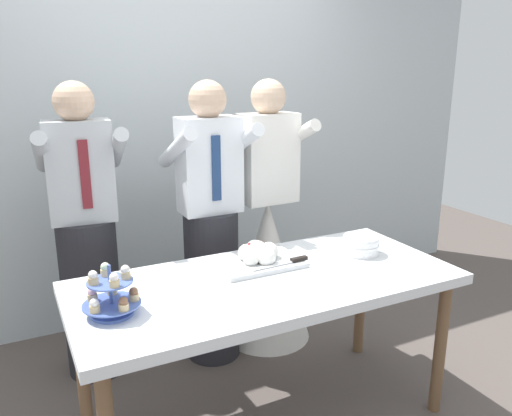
% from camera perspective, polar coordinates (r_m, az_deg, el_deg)
% --- Properties ---
extents(rear_wall, '(5.20, 0.10, 2.90)m').
position_cam_1_polar(rear_wall, '(3.57, -9.89, 10.85)').
color(rear_wall, silver).
rests_on(rear_wall, ground_plane).
extents(dessert_table, '(1.80, 0.80, 0.78)m').
position_cam_1_polar(dessert_table, '(2.43, 1.25, -9.42)').
color(dessert_table, silver).
rests_on(dessert_table, ground_plane).
extents(cupcake_stand, '(0.23, 0.23, 0.21)m').
position_cam_1_polar(cupcake_stand, '(2.12, -15.87, -9.33)').
color(cupcake_stand, '#4C66B2').
rests_on(cupcake_stand, dessert_table).
extents(main_cake_tray, '(0.44, 0.31, 0.12)m').
position_cam_1_polar(main_cake_tray, '(2.55, 0.19, -5.41)').
color(main_cake_tray, silver).
rests_on(main_cake_tray, dessert_table).
extents(plate_stack, '(0.19, 0.19, 0.10)m').
position_cam_1_polar(plate_stack, '(2.74, 11.62, -4.05)').
color(plate_stack, white).
rests_on(plate_stack, dessert_table).
extents(person_groom, '(0.46, 0.49, 1.66)m').
position_cam_1_polar(person_groom, '(3.01, -4.96, -3.53)').
color(person_groom, '#232328').
rests_on(person_groom, ground_plane).
extents(person_bride, '(0.56, 0.56, 1.66)m').
position_cam_1_polar(person_bride, '(3.27, 1.27, -4.98)').
color(person_bride, white).
rests_on(person_bride, ground_plane).
extents(person_guest, '(0.50, 0.52, 1.66)m').
position_cam_1_polar(person_guest, '(2.99, -18.29, -4.45)').
color(person_guest, '#232328').
rests_on(person_guest, ground_plane).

